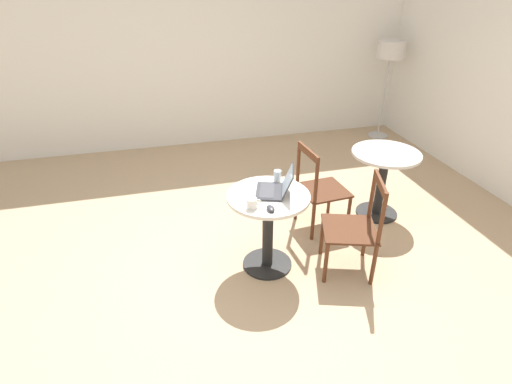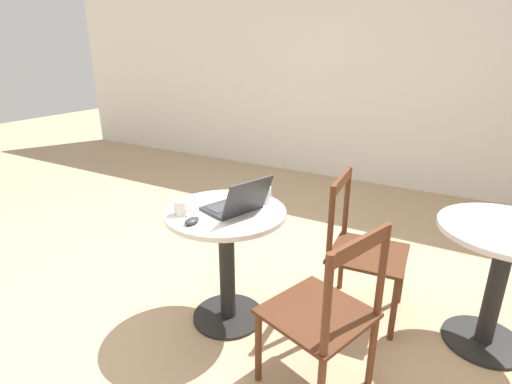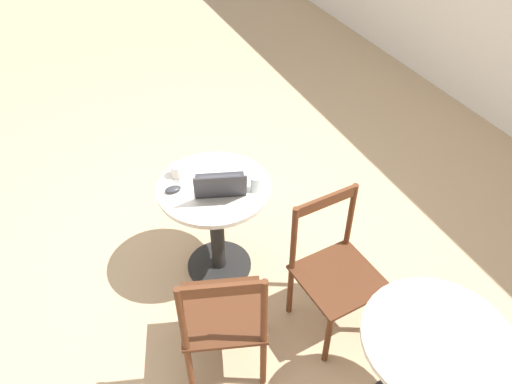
{
  "view_description": "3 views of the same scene",
  "coord_description": "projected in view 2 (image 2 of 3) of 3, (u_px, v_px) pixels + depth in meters",
  "views": [
    {
      "loc": [
        -0.65,
        -2.72,
        2.39
      ],
      "look_at": [
        0.14,
        0.34,
        0.63
      ],
      "focal_mm": 28.0,
      "sensor_mm": 36.0,
      "label": 1
    },
    {
      "loc": [
        1.39,
        -1.7,
        1.64
      ],
      "look_at": [
        0.14,
        0.48,
        0.72
      ],
      "focal_mm": 28.0,
      "sensor_mm": 36.0,
      "label": 2
    },
    {
      "loc": [
        2.42,
        -0.67,
        2.72
      ],
      "look_at": [
        0.17,
        0.35,
        0.59
      ],
      "focal_mm": 35.0,
      "sensor_mm": 36.0,
      "label": 3
    }
  ],
  "objects": [
    {
      "name": "ground_plane",
      "position": [
        200.0,
        314.0,
        2.6
      ],
      "size": [
        16.0,
        16.0,
        0.0
      ],
      "primitive_type": "plane",
      "color": "tan"
    },
    {
      "name": "wall_back",
      "position": [
        360.0,
        72.0,
        4.76
      ],
      "size": [
        9.4,
        0.06,
        2.7
      ],
      "color": "white",
      "rests_on": "ground_plane"
    },
    {
      "name": "cafe_table_near",
      "position": [
        226.0,
        244.0,
        2.39
      ],
      "size": [
        0.71,
        0.71,
        0.74
      ],
      "color": "black",
      "rests_on": "ground_plane"
    },
    {
      "name": "cafe_table_mid",
      "position": [
        501.0,
        264.0,
        2.17
      ],
      "size": [
        0.71,
        0.71,
        0.74
      ],
      "color": "black",
      "rests_on": "ground_plane"
    },
    {
      "name": "chair_near_right",
      "position": [
        325.0,
        314.0,
        1.89
      ],
      "size": [
        0.57,
        0.57,
        0.91
      ],
      "color": "#562D19",
      "rests_on": "ground_plane"
    },
    {
      "name": "chair_mid_left",
      "position": [
        361.0,
        249.0,
        2.49
      ],
      "size": [
        0.49,
        0.49,
        0.91
      ],
      "color": "#562D19",
      "rests_on": "ground_plane"
    },
    {
      "name": "laptop",
      "position": [
        236.0,
        204.0,
        2.28
      ],
      "size": [
        0.39,
        0.39,
        0.22
      ],
      "color": "#2D2D33",
      "rests_on": "cafe_table_near"
    },
    {
      "name": "mouse",
      "position": [
        192.0,
        221.0,
        2.13
      ],
      "size": [
        0.06,
        0.1,
        0.03
      ],
      "color": "#2D2D33",
      "rests_on": "cafe_table_near"
    },
    {
      "name": "mug",
      "position": [
        181.0,
        207.0,
        2.24
      ],
      "size": [
        0.12,
        0.08,
        0.08
      ],
      "color": "silver",
      "rests_on": "cafe_table_near"
    },
    {
      "name": "drinking_glass",
      "position": [
        266.0,
        195.0,
        2.4
      ],
      "size": [
        0.07,
        0.07,
        0.1
      ],
      "color": "silver",
      "rests_on": "cafe_table_near"
    }
  ]
}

